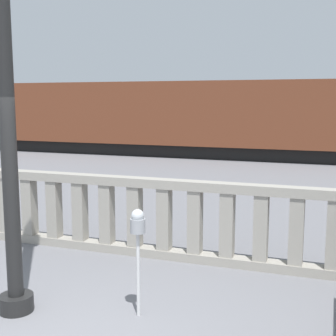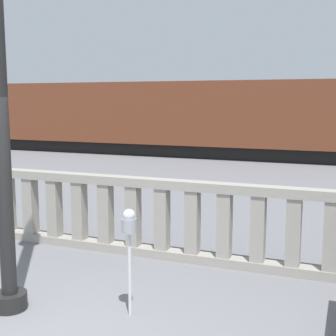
% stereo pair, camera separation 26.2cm
% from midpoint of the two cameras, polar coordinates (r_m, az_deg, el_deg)
% --- Properties ---
extents(balustrade, '(16.89, 0.24, 1.26)m').
position_cam_midpoint_polar(balustrade, '(7.33, 0.31, -6.23)').
color(balustrade, gray).
rests_on(balustrade, ground).
extents(parking_meter, '(0.17, 0.17, 1.26)m').
position_cam_midpoint_polar(parking_meter, '(5.33, -3.34, -7.59)').
color(parking_meter, silver).
rests_on(parking_meter, ground).
extents(train_near, '(28.07, 3.18, 3.82)m').
position_cam_midpoint_polar(train_near, '(20.64, 6.39, 6.16)').
color(train_near, black).
rests_on(train_near, ground).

